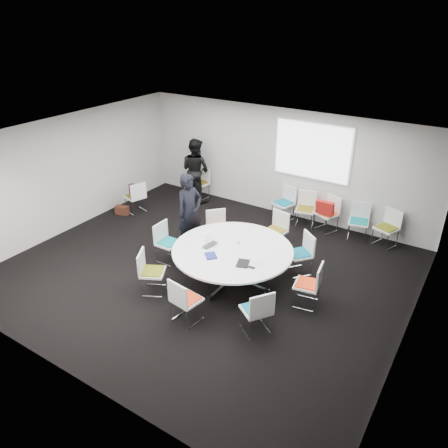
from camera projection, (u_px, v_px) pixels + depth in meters
The scene contains 31 objects.
room_shell at pixel (209, 212), 8.58m from camera, with size 8.08×7.08×2.88m.
conference_table at pixel (232, 256), 8.71m from camera, with size 2.40×2.40×0.73m.
projection_screen at pixel (312, 151), 10.64m from camera, with size 1.90×0.03×1.35m, color white.
chair_ring_a at pixel (307, 292), 8.11m from camera, with size 0.52×0.53×0.88m.
chair_ring_b at pixel (299, 261), 9.10m from camera, with size 0.64×0.64×0.88m.
chair_ring_c at pixel (275, 238), 10.00m from camera, with size 0.54×0.53×0.88m.
chair_ring_d at pixel (218, 237), 10.05m from camera, with size 0.64×0.64×0.88m.
chair_ring_e at pixel (169, 250), 9.51m from camera, with size 0.45×0.46×0.88m.
chair_ring_f at pixel (153, 279), 8.48m from camera, with size 0.61×0.62×0.88m.
chair_ring_g at pixel (187, 308), 7.69m from camera, with size 0.52×0.51×0.88m.
chair_ring_h at pixel (256, 318), 7.44m from camera, with size 0.63×0.63×0.88m.
chair_back_a at pixel (283, 209), 11.38m from camera, with size 0.57×0.57×0.88m.
chair_back_b at pixel (305, 215), 11.05m from camera, with size 0.55×0.55×0.88m.
chair_back_c at pixel (327, 220), 10.81m from camera, with size 0.60×0.60×0.88m.
chair_back_d at pixel (358, 228), 10.42m from camera, with size 0.54×0.53×0.88m.
chair_back_e at pixel (386, 235), 10.12m from camera, with size 0.59×0.58×0.88m.
chair_spare_left at pixel (136, 203), 11.76m from camera, with size 0.56×0.57×0.88m.
chair_person_back at pixel (200, 189), 12.64m from camera, with size 0.53×0.52×0.88m.
person_main at pixel (190, 212), 9.75m from camera, with size 0.66×0.43×1.80m, color black.
person_back at pixel (196, 170), 12.24m from camera, with size 0.88×0.68×1.80m, color black.
laptop at pixel (212, 246), 8.72m from camera, with size 0.35×0.22×0.03m, color #333338.
laptop_lid at pixel (209, 236), 8.84m from camera, with size 0.30×0.02×0.22m, color silver.
notebook_black at pixel (243, 263), 8.13m from camera, with size 0.22×0.30×0.02m, color black.
tablet_folio at pixel (211, 256), 8.38m from camera, with size 0.26×0.20×0.03m, color navy.
papers_right at pixel (267, 251), 8.55m from camera, with size 0.30×0.21×0.00m, color white.
papers_front at pixel (255, 262), 8.20m from camera, with size 0.30×0.21×0.00m, color silver.
cup at pixel (238, 242), 8.80m from camera, with size 0.08×0.08×0.09m, color white.
phone at pixel (252, 267), 8.02m from camera, with size 0.14×0.07×0.01m, color black.
maroon_bag at pixel (135, 191), 11.62m from camera, with size 0.40×0.14×0.28m, color #49132D.
brown_bag at pixel (122, 210), 11.70m from camera, with size 0.36×0.16×0.24m, color #401F14.
red_jacket at pixel (325, 208), 10.45m from camera, with size 0.44×0.10×0.35m, color #AD1915.
Camera 1 is at (4.53, -6.38, 5.06)m, focal length 35.00 mm.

